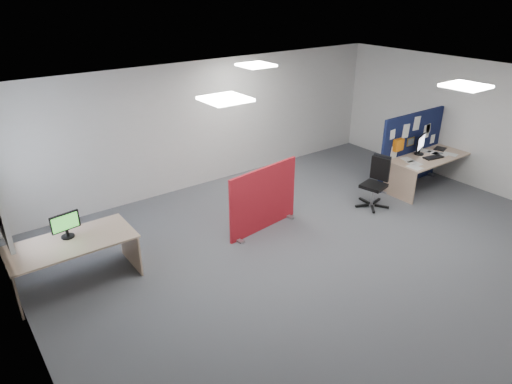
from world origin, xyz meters
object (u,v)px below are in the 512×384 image
navy_divider (410,149)px  second_desk (72,250)px  office_chair (377,178)px  main_desk (426,163)px  monitor_main (421,144)px  monitor_second (66,224)px  red_divider (264,199)px

navy_divider → second_desk: navy_divider is taller
office_chair → main_desk: bearing=-14.0°
monitor_main → second_desk: bearing=154.2°
monitor_second → red_divider: bearing=-16.4°
monitor_main → navy_divider: bearing=85.3°
red_divider → navy_divider: bearing=-11.5°
red_divider → second_desk: bearing=166.0°
main_desk → red_divider: size_ratio=1.21×
navy_divider → red_divider: (-3.86, 0.24, -0.22)m
red_divider → second_desk: 3.30m
navy_divider → monitor_second: 7.17m
second_desk → office_chair: bearing=-9.2°
main_desk → red_divider: red_divider is taller
monitor_main → red_divider: red_divider is taller
second_desk → office_chair: size_ratio=1.74×
monitor_main → second_desk: monitor_main is taller
second_desk → monitor_second: bearing=86.8°
navy_divider → monitor_main: navy_divider is taller
navy_divider → office_chair: bearing=-167.7°
second_desk → monitor_second: (0.01, 0.11, 0.38)m
navy_divider → main_desk: size_ratio=1.01×
main_desk → monitor_second: (-7.25, 1.06, 0.38)m
monitor_main → office_chair: monitor_main is taller
monitor_second → main_desk: bearing=-16.7°
red_divider → office_chair: red_divider is taller
main_desk → monitor_main: (-0.07, 0.16, 0.40)m
navy_divider → monitor_main: (0.05, -0.20, 0.16)m
navy_divider → red_divider: navy_divider is taller
red_divider → monitor_second: bearing=164.1°
monitor_main → red_divider: bearing=154.1°
navy_divider → main_desk: bearing=-71.4°
navy_divider → red_divider: 3.88m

